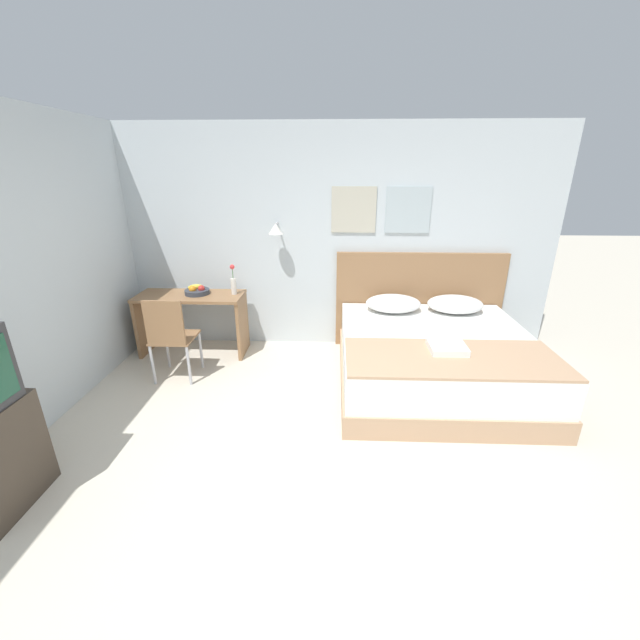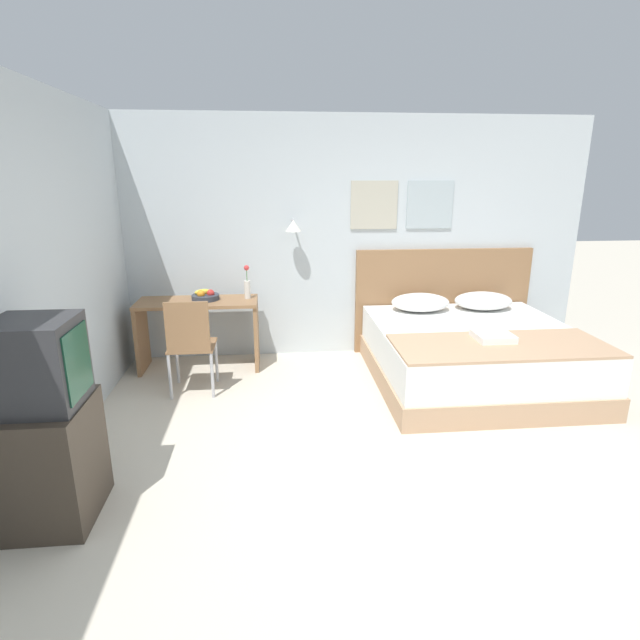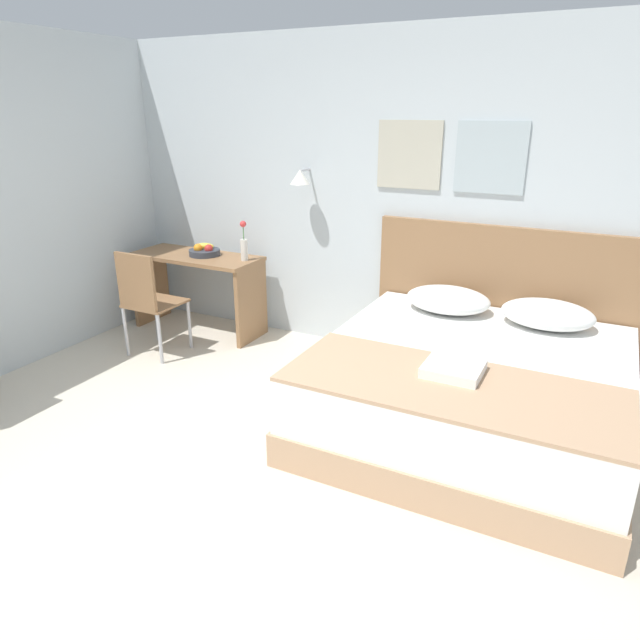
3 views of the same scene
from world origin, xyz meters
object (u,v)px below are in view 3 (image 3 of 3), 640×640
at_px(folded_towel_near_foot, 453,369).
at_px(flower_vase, 244,245).
at_px(headboard, 503,303).
at_px(fruit_bowl, 204,251).
at_px(throw_blanket, 450,386).
at_px(pillow_right, 547,314).
at_px(desk_chair, 146,296).
at_px(desk, 197,278).
at_px(pillow_left, 448,300).
at_px(bed, 469,392).

bearing_deg(folded_towel_near_foot, flower_vase, 152.66).
height_order(headboard, fruit_bowl, headboard).
relative_size(headboard, flower_vase, 5.73).
bearing_deg(flower_vase, throw_blanket, -29.83).
xyz_separation_m(pillow_right, fruit_bowl, (-3.05, 0.02, 0.12)).
relative_size(headboard, desk_chair, 2.20).
bearing_deg(folded_towel_near_foot, desk, 158.05).
bearing_deg(folded_towel_near_foot, throw_blanket, -81.92).
bearing_deg(pillow_right, flower_vase, 179.30).
height_order(pillow_right, flower_vase, flower_vase).
bearing_deg(pillow_left, headboard, 41.18).
bearing_deg(bed, flower_vase, 162.17).
xyz_separation_m(bed, fruit_bowl, (-2.69, 0.71, 0.50)).
bearing_deg(fruit_bowl, flower_vase, 1.52).
bearing_deg(pillow_left, folded_towel_near_foot, -73.09).
distance_m(pillow_left, throw_blanket, 1.31).
height_order(throw_blanket, flower_vase, flower_vase).
distance_m(headboard, pillow_right, 0.48).
xyz_separation_m(bed, pillow_right, (0.36, 0.69, 0.38)).
xyz_separation_m(pillow_right, flower_vase, (-2.61, 0.03, 0.22)).
distance_m(bed, folded_towel_near_foot, 0.55).
height_order(bed, folded_towel_near_foot, folded_towel_near_foot).
bearing_deg(throw_blanket, headboard, 90.00).
height_order(bed, headboard, headboard).
height_order(desk, fruit_bowl, fruit_bowl).
xyz_separation_m(pillow_left, flower_vase, (-1.89, 0.03, 0.22)).
xyz_separation_m(folded_towel_near_foot, desk, (-2.75, 1.11, -0.10)).
height_order(throw_blanket, desk_chair, desk_chair).
relative_size(headboard, throw_blanket, 1.09).
relative_size(headboard, pillow_right, 3.22).
distance_m(bed, desk_chair, 2.77).
bearing_deg(pillow_right, desk, -179.81).
height_order(headboard, desk, headboard).
bearing_deg(folded_towel_near_foot, desk_chair, 171.61).
relative_size(throw_blanket, fruit_bowl, 6.53).
relative_size(bed, pillow_left, 3.05).
distance_m(pillow_left, fruit_bowl, 2.34).
relative_size(headboard, desk, 1.64).
relative_size(fruit_bowl, flower_vase, 0.80).
height_order(headboard, desk_chair, headboard).
relative_size(folded_towel_near_foot, desk_chair, 0.35).
bearing_deg(desk_chair, pillow_right, 12.96).
bearing_deg(throw_blanket, pillow_left, 105.98).
relative_size(bed, folded_towel_near_foot, 5.99).
bearing_deg(desk, desk_chair, -88.47).
bearing_deg(bed, desk_chair, -179.46).
distance_m(pillow_left, desk, 2.42).
bearing_deg(throw_blanket, flower_vase, 150.17).
bearing_deg(desk, fruit_bowl, 20.34).
relative_size(desk_chair, flower_vase, 2.60).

